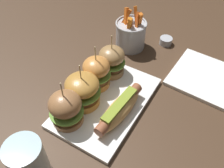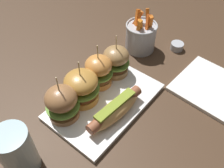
# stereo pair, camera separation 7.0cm
# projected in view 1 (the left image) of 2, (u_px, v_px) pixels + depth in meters

# --- Properties ---
(ground_plane) EXTENTS (3.00, 3.00, 0.00)m
(ground_plane) POSITION_uv_depth(u_px,v_px,m) (106.00, 103.00, 0.72)
(ground_plane) COLOR #422D1E
(platter_main) EXTENTS (0.32, 0.21, 0.01)m
(platter_main) POSITION_uv_depth(u_px,v_px,m) (106.00, 102.00, 0.72)
(platter_main) COLOR white
(platter_main) RESTS_ON ground
(hot_dog) EXTENTS (0.19, 0.07, 0.05)m
(hot_dog) POSITION_uv_depth(u_px,v_px,m) (119.00, 109.00, 0.66)
(hot_dog) COLOR tan
(hot_dog) RESTS_ON platter_main
(slider_far_left) EXTENTS (0.09, 0.09, 0.14)m
(slider_far_left) POSITION_uv_depth(u_px,v_px,m) (66.00, 108.00, 0.63)
(slider_far_left) COLOR #95643C
(slider_far_left) RESTS_ON platter_main
(slider_center_left) EXTENTS (0.10, 0.10, 0.14)m
(slider_center_left) POSITION_uv_depth(u_px,v_px,m) (83.00, 90.00, 0.67)
(slider_center_left) COLOR #B27C34
(slider_center_left) RESTS_ON platter_main
(slider_center_right) EXTENTS (0.08, 0.08, 0.14)m
(slider_center_right) POSITION_uv_depth(u_px,v_px,m) (97.00, 72.00, 0.72)
(slider_center_right) COLOR #CA803B
(slider_center_right) RESTS_ON platter_main
(slider_far_right) EXTENTS (0.08, 0.08, 0.14)m
(slider_far_right) POSITION_uv_depth(u_px,v_px,m) (112.00, 60.00, 0.76)
(slider_far_right) COLOR olive
(slider_far_right) RESTS_ON platter_main
(fries_bucket) EXTENTS (0.11, 0.11, 0.15)m
(fries_bucket) POSITION_uv_depth(u_px,v_px,m) (131.00, 34.00, 0.87)
(fries_bucket) COLOR #A8AAB2
(fries_bucket) RESTS_ON ground
(sauce_ramekin) EXTENTS (0.05, 0.05, 0.03)m
(sauce_ramekin) POSITION_uv_depth(u_px,v_px,m) (166.00, 41.00, 0.91)
(sauce_ramekin) COLOR #A8AAB2
(sauce_ramekin) RESTS_ON ground
(side_plate) EXTENTS (0.21, 0.21, 0.01)m
(side_plate) POSITION_uv_depth(u_px,v_px,m) (204.00, 77.00, 0.79)
(side_plate) COLOR white
(side_plate) RESTS_ON ground
(water_glass) EXTENTS (0.08, 0.08, 0.13)m
(water_glass) POSITION_uv_depth(u_px,v_px,m) (29.00, 164.00, 0.52)
(water_glass) COLOR silver
(water_glass) RESTS_ON ground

